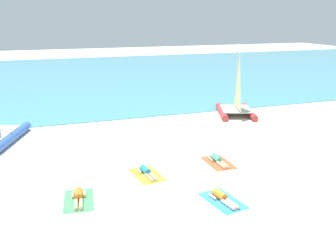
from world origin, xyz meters
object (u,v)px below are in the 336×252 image
towel_center_left (147,175)px  towel_rightmost (218,163)px  sailboat_red (236,105)px  towel_leftmost (79,200)px  sunbather_center_left (146,172)px  sunbather_center_right (222,197)px  sunbather_leftmost (79,196)px  sunbather_rightmost (218,160)px  towel_center_right (223,201)px

towel_center_left → towel_rightmost: size_ratio=1.00×
towel_rightmost → sailboat_red: bearing=55.9°
towel_leftmost → sunbather_center_left: (3.09, 1.48, 0.13)m
sailboat_red → sunbather_center_right: size_ratio=3.14×
sailboat_red → towel_rightmost: 9.26m
sailboat_red → towel_center_left: 11.81m
sunbather_center_left → sunbather_center_right: (2.05, -3.24, 0.00)m
sunbather_center_left → sunbather_leftmost: bearing=-162.7°
sailboat_red → towel_center_left: sailboat_red is taller
towel_rightmost → sunbather_center_left: bearing=-177.4°
sunbather_leftmost → sunbather_center_right: bearing=-13.0°
towel_leftmost → towel_rightmost: 6.90m
sailboat_red → sunbather_rightmost: 9.19m
towel_center_right → towel_rightmost: bearing=65.9°
sunbather_rightmost → sunbather_center_right: bearing=-114.4°
towel_center_left → sunbather_center_left: (-0.01, 0.07, 0.13)m
sailboat_red → sunbather_center_left: bearing=-118.7°
sunbather_leftmost → sunbather_rightmost: 6.89m
towel_center_left → towel_center_right: same height
sunbather_leftmost → sunbather_rightmost: (6.69, 1.64, 0.00)m
towel_leftmost → sunbather_rightmost: 6.92m
towel_leftmost → sunbather_rightmost: (6.70, 1.71, 0.13)m
towel_center_right → sunbather_rightmost: size_ratio=1.22×
sunbather_center_left → sunbather_center_right: size_ratio=1.00×
sunbather_leftmost → towel_center_left: size_ratio=0.83×
sunbather_leftmost → towel_center_left: 3.37m
sailboat_red → sunbather_center_right: bearing=-101.7°
sunbather_center_left → sunbather_rightmost: 3.62m
towel_center_left → sunbather_center_left: 0.14m
sunbather_center_left → towel_rightmost: sunbather_center_left is taller
sunbather_leftmost → sunbather_rightmost: same height
sailboat_red → sunbather_rightmost: (-5.18, -7.57, -0.60)m
sunbather_center_left → towel_center_right: (2.06, -3.31, -0.13)m
sunbather_leftmost → towel_center_right: bearing=-13.6°
sunbather_leftmost → towel_center_right: size_ratio=0.83×
towel_leftmost → towel_center_left: bearing=24.5°
sunbather_leftmost → towel_rightmost: size_ratio=0.83×
sunbather_center_right → sunbather_rightmost: (1.56, 3.47, 0.00)m
towel_leftmost → towel_center_right: bearing=-19.5°
towel_center_left → towel_center_right: (2.05, -3.24, 0.00)m
sailboat_red → towel_center_right: bearing=-101.5°
sunbather_center_right → sailboat_red: bearing=49.3°
sailboat_red → sunbather_rightmost: bearing=-104.7°
towel_leftmost → sunbather_center_right: bearing=-18.9°
towel_rightmost → towel_leftmost: bearing=-166.2°
towel_center_right → sunbather_rightmost: sunbather_rightmost is taller
sunbather_center_right → towel_center_left: bearing=113.5°
towel_center_right → sailboat_red: bearing=58.8°
towel_leftmost → sunbather_rightmost: sunbather_rightmost is taller
sailboat_red → towel_rightmost: size_ratio=2.59×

